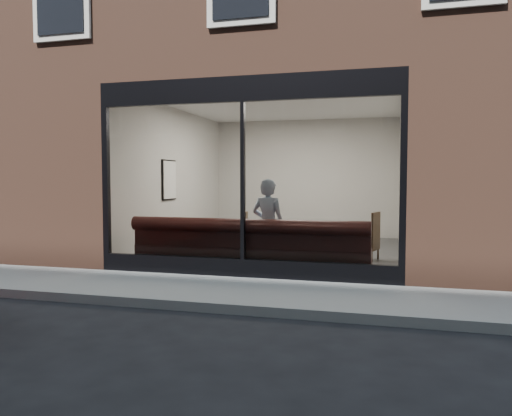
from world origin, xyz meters
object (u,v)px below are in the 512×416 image
(person, at_px, (268,225))
(cafe_chair_right, at_px, (366,249))
(cafe_table_right, at_px, (338,228))
(cafe_chair_left, at_px, (236,249))
(banquette, at_px, (250,260))
(cafe_table_left, at_px, (236,222))

(person, distance_m, cafe_chair_right, 2.28)
(cafe_table_right, distance_m, cafe_chair_right, 1.39)
(cafe_table_right, distance_m, cafe_chair_left, 2.13)
(banquette, height_order, cafe_chair_right, banquette)
(person, xyz_separation_m, cafe_table_left, (-0.88, 0.98, -0.05))
(person, relative_size, cafe_chair_left, 3.46)
(cafe_table_left, bearing_deg, person, -48.01)
(cafe_chair_left, bearing_deg, banquette, 106.69)
(cafe_table_left, relative_size, cafe_chair_left, 1.38)
(cafe_table_left, distance_m, cafe_table_right, 2.12)
(cafe_chair_right, bearing_deg, banquette, 61.41)
(cafe_chair_right, bearing_deg, cafe_chair_left, 32.92)
(cafe_table_left, height_order, cafe_chair_left, cafe_table_left)
(cafe_table_left, relative_size, cafe_chair_right, 1.53)
(person, distance_m, cafe_table_left, 1.32)
(cafe_chair_left, xyz_separation_m, cafe_chair_right, (2.42, 0.67, 0.00))
(person, bearing_deg, cafe_chair_right, -124.63)
(person, xyz_separation_m, cafe_chair_left, (-0.85, 0.90, -0.55))
(cafe_chair_left, bearing_deg, cafe_chair_right, -175.68)
(banquette, relative_size, cafe_table_left, 6.33)
(person, relative_size, cafe_table_left, 2.51)
(cafe_table_left, height_order, cafe_table_right, cafe_table_left)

